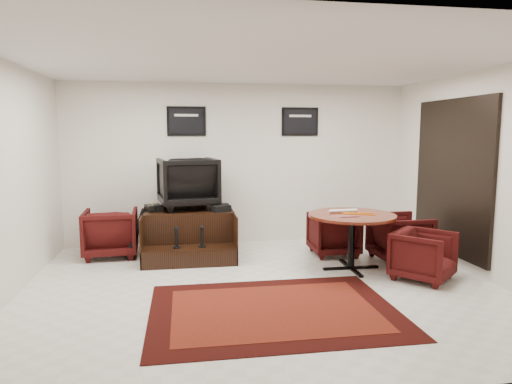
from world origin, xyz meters
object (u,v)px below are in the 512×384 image
table_chair_back (333,232)px  table_chair_window (400,235)px  shine_chair (188,180)px  meeting_table (352,221)px  armchair_side (111,230)px  shine_podium (189,233)px  table_chair_corner (424,253)px

table_chair_back → table_chair_window: size_ratio=0.93×
shine_chair → table_chair_window: 3.46m
meeting_table → armchair_side: bearing=159.9°
shine_chair → meeting_table: shine_chair is taller
shine_podium → table_chair_window: 3.32m
shine_chair → armchair_side: size_ratio=1.11×
table_chair_back → shine_podium: bearing=-9.7°
table_chair_back → table_chair_window: bearing=151.4°
armchair_side → table_chair_window: armchair_side is taller
shine_chair → armchair_side: 1.45m
shine_podium → shine_chair: shine_chair is taller
meeting_table → table_chair_corner: bearing=-38.1°
shine_podium → table_chair_window: (3.19, -0.92, 0.06)m
shine_chair → table_chair_back: size_ratio=1.25×
shine_chair → table_chair_back: shine_chair is taller
table_chair_back → table_chair_corner: size_ratio=1.02×
shine_chair → meeting_table: bearing=139.5°
armchair_side → table_chair_back: bearing=169.3°
shine_podium → armchair_side: bearing=177.4°
shine_podium → meeting_table: 2.62m
shine_podium → table_chair_window: bearing=-16.0°
armchair_side → meeting_table: bearing=156.8°
shine_podium → shine_chair: (0.00, 0.15, 0.85)m
table_chair_back → table_chair_window: 1.02m
table_chair_back → meeting_table: bearing=90.0°
shine_podium → table_chair_back: bearing=-10.3°
meeting_table → table_chair_window: bearing=18.9°
shine_podium → meeting_table: meeting_table is taller
armchair_side → table_chair_window: (4.42, -0.97, -0.02)m
meeting_table → table_chair_window: (0.90, 0.31, -0.31)m
shine_podium → armchair_side: 1.23m
table_chair_window → meeting_table: bearing=107.5°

